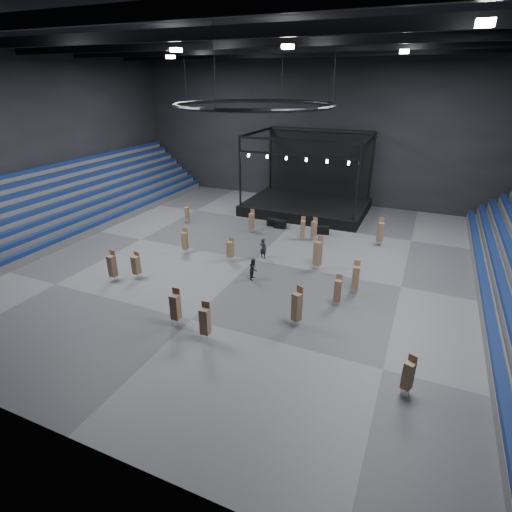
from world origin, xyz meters
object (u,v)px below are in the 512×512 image
at_px(chair_stack_14, 230,249).
at_px(flight_case_mid, 280,224).
at_px(chair_stack_7, 112,265).
at_px(chair_stack_8, 356,277).
at_px(chair_stack_2, 185,240).
at_px(chair_stack_11, 303,228).
at_px(chair_stack_10, 314,228).
at_px(chair_stack_3, 205,320).
at_px(stage, 308,198).
at_px(chair_stack_9, 338,290).
at_px(chair_stack_4, 297,306).
at_px(man_center, 263,248).
at_px(chair_stack_0, 380,232).
at_px(crew_member, 254,269).
at_px(chair_stack_5, 408,375).
at_px(chair_stack_1, 318,253).
at_px(chair_stack_12, 187,213).
at_px(chair_stack_6, 252,221).
at_px(chair_stack_15, 176,306).
at_px(chair_stack_13, 136,264).
at_px(flight_case_right, 323,230).
at_px(flight_case_left, 273,222).

bearing_deg(chair_stack_14, flight_case_mid, 90.50).
height_order(flight_case_mid, chair_stack_14, chair_stack_14).
distance_m(chair_stack_7, chair_stack_8, 18.89).
relative_size(chair_stack_2, chair_stack_11, 0.99).
distance_m(chair_stack_8, chair_stack_10, 10.99).
height_order(chair_stack_3, chair_stack_8, chair_stack_8).
bearing_deg(stage, chair_stack_9, -67.93).
bearing_deg(chair_stack_4, chair_stack_7, -156.74).
relative_size(chair_stack_2, man_center, 1.29).
height_order(chair_stack_0, crew_member, chair_stack_0).
relative_size(stage, chair_stack_11, 5.70).
bearing_deg(chair_stack_8, chair_stack_3, -136.02).
distance_m(chair_stack_2, chair_stack_5, 23.00).
distance_m(chair_stack_1, chair_stack_12, 17.67).
distance_m(chair_stack_8, chair_stack_12, 22.16).
xyz_separation_m(chair_stack_4, chair_stack_11, (-4.20, 14.57, -0.20)).
xyz_separation_m(chair_stack_6, chair_stack_12, (-7.91, -0.04, -0.17)).
bearing_deg(chair_stack_15, chair_stack_6, 96.58).
bearing_deg(chair_stack_7, chair_stack_12, 103.45).
height_order(chair_stack_1, chair_stack_13, chair_stack_1).
xyz_separation_m(chair_stack_8, chair_stack_13, (-16.60, -4.55, -0.15)).
xyz_separation_m(flight_case_right, chair_stack_8, (5.43, -11.32, 0.95)).
xyz_separation_m(flight_case_right, chair_stack_6, (-7.00, -2.50, 0.84)).
bearing_deg(chair_stack_12, chair_stack_15, -77.64).
relative_size(chair_stack_7, chair_stack_15, 0.99).
bearing_deg(chair_stack_11, chair_stack_12, 166.13).
xyz_separation_m(chair_stack_5, chair_stack_14, (-15.65, 10.99, -0.05)).
xyz_separation_m(chair_stack_5, chair_stack_12, (-24.80, 18.32, -0.13)).
distance_m(chair_stack_0, chair_stack_6, 12.91).
distance_m(flight_case_mid, chair_stack_2, 11.40).
distance_m(stage, flight_case_right, 8.40).
height_order(flight_case_left, chair_stack_2, chair_stack_2).
height_order(stage, chair_stack_8, stage).
bearing_deg(chair_stack_12, chair_stack_1, -37.85).
xyz_separation_m(flight_case_right, chair_stack_3, (-1.89, -20.85, 0.94)).
height_order(chair_stack_0, chair_stack_7, chair_stack_0).
height_order(chair_stack_6, chair_stack_12, chair_stack_6).
relative_size(chair_stack_5, chair_stack_10, 1.01).
distance_m(flight_case_left, chair_stack_0, 11.63).
bearing_deg(chair_stack_4, stage, 129.14).
bearing_deg(flight_case_left, chair_stack_0, -5.55).
bearing_deg(chair_stack_12, chair_stack_4, -57.82).
height_order(chair_stack_5, crew_member, chair_stack_5).
height_order(chair_stack_10, chair_stack_13, chair_stack_10).
distance_m(chair_stack_2, chair_stack_14, 4.62).
bearing_deg(man_center, chair_stack_2, 25.76).
height_order(chair_stack_3, chair_stack_10, chair_stack_3).
bearing_deg(chair_stack_13, flight_case_mid, 71.20).
height_order(chair_stack_4, chair_stack_9, chair_stack_4).
relative_size(chair_stack_6, chair_stack_11, 1.00).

